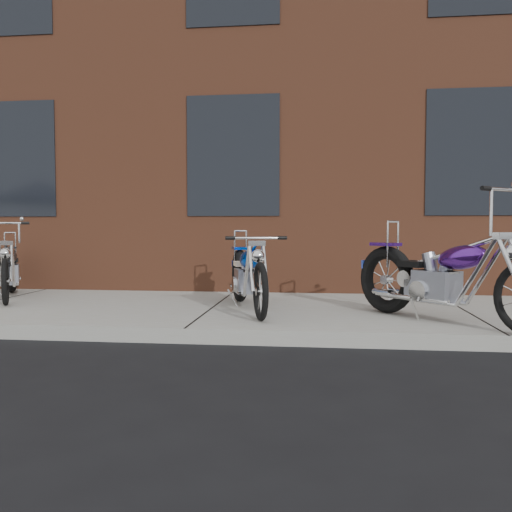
# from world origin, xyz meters

# --- Properties ---
(ground) EXTENTS (120.00, 120.00, 0.00)m
(ground) POSITION_xyz_m (0.00, 0.00, 0.00)
(ground) COLOR black
(ground) RESTS_ON ground
(sidewalk) EXTENTS (22.00, 3.00, 0.15)m
(sidewalk) POSITION_xyz_m (0.00, 1.50, 0.07)
(sidewalk) COLOR #A1A1A1
(sidewalk) RESTS_ON ground
(building_brick) EXTENTS (22.00, 10.00, 8.00)m
(building_brick) POSITION_xyz_m (0.00, 8.00, 4.00)
(building_brick) COLOR brown
(building_brick) RESTS_ON ground
(chopper_purple) EXTENTS (1.65, 1.89, 1.35)m
(chopper_purple) POSITION_xyz_m (2.56, 0.64, 0.58)
(chopper_purple) COLOR black
(chopper_purple) RESTS_ON sidewalk
(chopper_blue) EXTENTS (0.78, 2.09, 0.93)m
(chopper_blue) POSITION_xyz_m (0.45, 1.30, 0.54)
(chopper_blue) COLOR black
(chopper_blue) RESTS_ON sidewalk
(chopper_third) EXTENTS (1.07, 1.87, 1.05)m
(chopper_third) POSITION_xyz_m (-2.98, 1.96, 0.52)
(chopper_third) COLOR black
(chopper_third) RESTS_ON sidewalk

